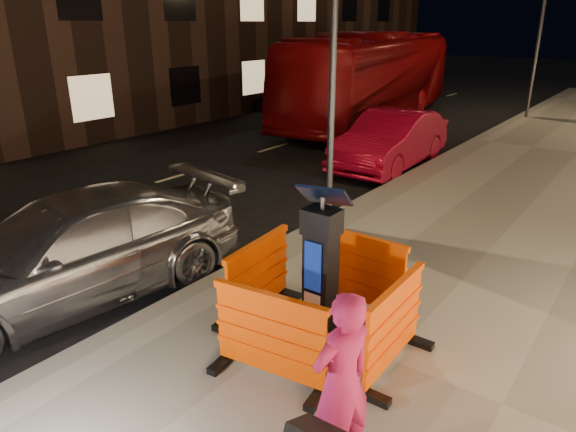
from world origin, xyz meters
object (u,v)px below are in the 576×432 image
Objects in this scene: parking_kiosk at (321,269)px; car_red at (389,167)px; bus_doubledecker at (371,120)px; barrier_kerbside at (258,278)px; barrier_front at (270,338)px; barrier_bldgside at (393,327)px; barrier_back at (359,271)px; man at (341,382)px; car_silver at (78,297)px.

car_red is at bearing 107.63° from parking_kiosk.
barrier_kerbside is at bearing -75.45° from bus_doubledecker.
parking_kiosk is 1.40× the size of barrier_front.
barrier_bldgside is at bearing -95.01° from barrier_kerbside.
barrier_bldgside is at bearing -45.01° from barrier_back.
bus_doubledecker is (-6.94, 13.41, -0.67)m from barrier_back.
barrier_back is 1.00× the size of barrier_kerbside.
barrier_kerbside is 8.55m from car_red.
car_red is at bearing 113.05° from barrier_back.
man reaches higher than barrier_bldgside.
parking_kiosk is 1.40× the size of barrier_kerbside.
barrier_kerbside is at bearing 30.98° from car_silver.
bus_doubledecker is (-6.94, 15.31, -0.67)m from barrier_front.
parking_kiosk is 1.86m from man.
barrier_back and barrier_bldgside have the same top height.
barrier_kerbside is (-0.95, 0.00, -0.41)m from parking_kiosk.
barrier_kerbside is 2.58m from man.
man is (4.68, -0.41, 0.98)m from car_silver.
parking_kiosk is 1.04m from barrier_bldgside.
barrier_back is at bearing -135.84° from man.
barrier_back is 1.34m from barrier_kerbside.
car_red is 10.64m from man.
barrier_bldgside is at bearing -153.45° from man.
barrier_front is at bearing -73.44° from car_red.
car_red is at bearing 25.18° from barrier_bldgside.
man is (2.11, -1.45, 0.31)m from barrier_kerbside.
barrier_front is 1.30m from man.
barrier_kerbside reaches higher than car_red.
barrier_front is 0.81× the size of man.
barrier_front and barrier_back have the same top height.
barrier_front and barrier_bldgside have the same top height.
barrier_kerbside is at bearing -135.01° from barrier_back.
barrier_bldgside is 0.11× the size of bus_doubledecker.
barrier_bldgside is at bearing -3.01° from parking_kiosk.
barrier_front is 1.34m from barrier_bldgside.
parking_kiosk reaches higher than man.
parking_kiosk is at bearing -95.01° from barrier_kerbside.
barrier_kerbside is at bearing 126.99° from barrier_front.
barrier_front is at bearing -93.01° from parking_kiosk.
barrier_bldgside is (0.95, 0.00, -0.41)m from parking_kiosk.
car_red is (0.42, 9.29, 0.00)m from car_silver.
barrier_back is 0.81× the size of man.
barrier_front and barrier_kerbside have the same top height.
barrier_back is 15.11m from bus_doubledecker.
man is (8.09, -15.81, 0.98)m from bus_doubledecker.
barrier_kerbside is at bearing 176.99° from parking_kiosk.
parking_kiosk is at bearing -90.01° from barrier_back.
barrier_back is at bearing 86.99° from parking_kiosk.
barrier_bldgside is 0.29× the size of car_red.
barrier_bldgside reaches higher than car_red.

